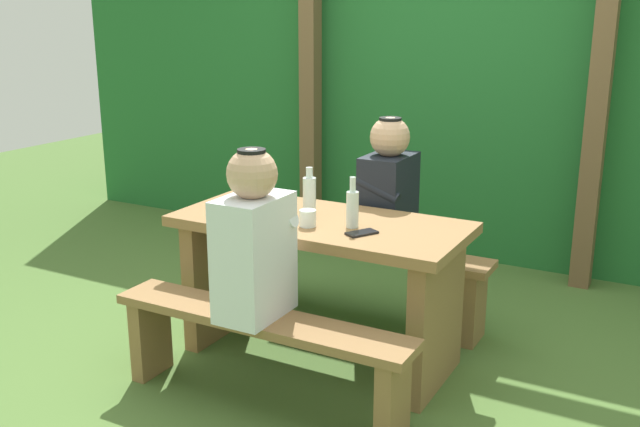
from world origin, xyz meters
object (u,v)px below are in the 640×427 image
object	(u,v)px
picnic_table	(320,264)
bench_far	(366,266)
drinking_glass	(308,218)
bottle_left	(309,195)
person_white_shirt	(254,240)
cell_phone	(362,233)
bench_near	(260,341)
bottle_right	(352,207)
person_black_coat	(388,190)

from	to	relation	value
picnic_table	bench_far	size ratio (longest dim) A/B	1.00
drinking_glass	bottle_left	bearing A→B (deg)	116.91
person_white_shirt	cell_phone	distance (m)	0.51
bench_near	person_white_shirt	size ratio (longest dim) A/B	1.95
person_white_shirt	bottle_right	distance (m)	0.54
drinking_glass	bottle_left	xyz separation A→B (m)	(-0.09, 0.17, 0.06)
bottle_left	bottle_right	world-z (taller)	same
bench_near	drinking_glass	size ratio (longest dim) A/B	17.78
bottle_left	picnic_table	bearing A→B (deg)	-25.81
picnic_table	cell_phone	size ratio (longest dim) A/B	10.00
bottle_right	cell_phone	size ratio (longest dim) A/B	1.69
person_white_shirt	drinking_glass	distance (m)	0.41
bench_near	bottle_left	distance (m)	0.77
person_black_coat	bottle_left	world-z (taller)	person_black_coat
bench_near	cell_phone	world-z (taller)	cell_phone
picnic_table	cell_phone	bearing A→B (deg)	-23.43
drinking_glass	person_black_coat	bearing A→B (deg)	80.16
bottle_left	cell_phone	size ratio (longest dim) A/B	1.69
person_black_coat	bottle_left	size ratio (longest dim) A/B	3.03
person_white_shirt	bottle_left	world-z (taller)	person_white_shirt
bench_far	cell_phone	distance (m)	0.83
picnic_table	drinking_glass	distance (m)	0.30
person_black_coat	bottle_right	xyz separation A→B (m)	(0.07, -0.58, 0.05)
bench_near	bench_far	world-z (taller)	same
bottle_right	cell_phone	bearing A→B (deg)	-41.74
person_black_coat	cell_phone	xyz separation A→B (m)	(0.16, -0.65, -0.04)
picnic_table	bench_far	world-z (taller)	picnic_table
bottle_left	cell_phone	distance (m)	0.40
person_black_coat	drinking_glass	distance (m)	0.67
bottle_right	person_white_shirt	bearing A→B (deg)	-113.53
picnic_table	person_black_coat	world-z (taller)	person_black_coat
bench_near	bench_far	size ratio (longest dim) A/B	1.00
drinking_glass	bench_near	bearing A→B (deg)	-90.86
person_black_coat	bottle_left	distance (m)	0.54
bench_far	person_white_shirt	world-z (taller)	person_white_shirt
picnic_table	bottle_left	xyz separation A→B (m)	(-0.08, 0.04, 0.33)
picnic_table	bench_near	distance (m)	0.57
bench_far	person_black_coat	size ratio (longest dim) A/B	1.95
bench_far	picnic_table	bearing A→B (deg)	-90.00
picnic_table	person_black_coat	bearing A→B (deg)	77.21
drinking_glass	bottle_left	size ratio (longest dim) A/B	0.33
bench_near	drinking_glass	bearing A→B (deg)	89.14
bench_far	bottle_left	xyz separation A→B (m)	(-0.08, -0.50, 0.51)
bench_far	drinking_glass	bearing A→B (deg)	-89.47
bench_far	drinking_glass	distance (m)	0.80
picnic_table	bench_near	size ratio (longest dim) A/B	1.00
bench_far	person_black_coat	world-z (taller)	person_black_coat
cell_phone	person_black_coat	bearing A→B (deg)	133.27
person_white_shirt	bottle_right	bearing A→B (deg)	66.47
person_black_coat	cell_phone	bearing A→B (deg)	-76.58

